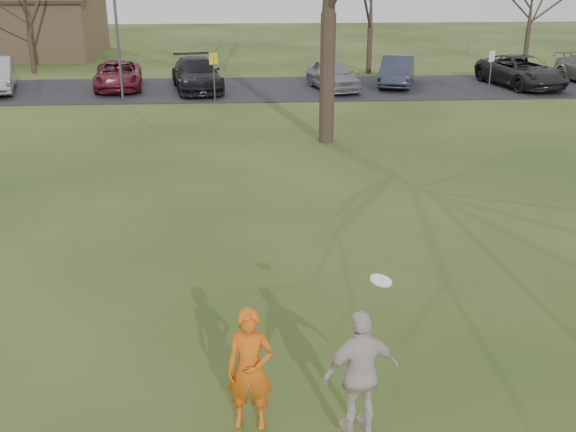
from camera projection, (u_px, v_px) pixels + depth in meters
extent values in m
plane|color=#1E380F|center=(307.00, 428.00, 9.04)|extent=(120.00, 120.00, 0.00)
cube|color=black|center=(260.00, 89.00, 32.37)|extent=(62.00, 6.50, 0.04)
imported|color=#D15811|center=(250.00, 370.00, 8.82)|extent=(0.67, 0.48, 1.71)
imported|color=maroon|center=(118.00, 75.00, 32.06)|extent=(2.67, 4.80, 1.27)
imported|color=black|center=(197.00, 74.00, 31.76)|extent=(2.89, 5.34, 1.47)
imported|color=gray|center=(333.00, 75.00, 31.81)|extent=(2.48, 4.27, 1.37)
imported|color=#282D3C|center=(397.00, 71.00, 32.89)|extent=(2.59, 4.46, 1.39)
imported|color=black|center=(522.00, 71.00, 32.64)|extent=(3.46, 5.59, 1.44)
imported|color=beige|center=(361.00, 374.00, 8.43)|extent=(1.07, 0.65, 1.71)
cylinder|color=white|center=(381.00, 281.00, 8.16)|extent=(0.27, 0.27, 0.10)
cylinder|color=#47474C|center=(117.00, 30.00, 28.62)|extent=(0.12, 0.12, 6.00)
cylinder|color=#47474C|center=(214.00, 79.00, 29.10)|extent=(0.06, 0.06, 2.00)
cube|color=yellow|center=(213.00, 59.00, 28.80)|extent=(0.35, 0.35, 0.45)
cylinder|color=#47474C|center=(490.00, 76.00, 29.82)|extent=(0.06, 0.06, 2.00)
cube|color=silver|center=(492.00, 56.00, 29.52)|extent=(0.35, 0.35, 0.45)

